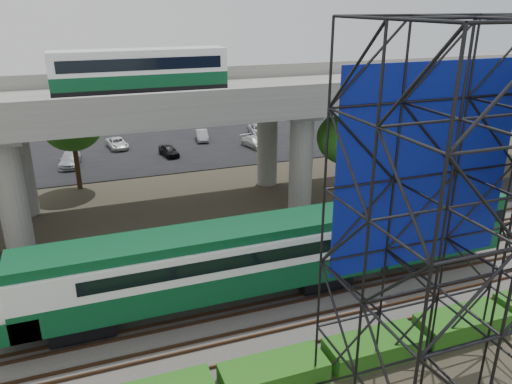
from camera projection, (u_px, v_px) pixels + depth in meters
name	position (u px, v px, depth m)	size (l,w,h in m)	color
ground	(223.00, 331.00, 25.01)	(140.00, 140.00, 0.00)	#474233
ballast_bed	(212.00, 308.00, 26.73)	(90.00, 12.00, 0.20)	slate
service_road	(179.00, 242.00, 34.20)	(90.00, 5.00, 0.08)	black
parking_lot	(134.00, 152.00, 54.81)	(90.00, 18.00, 0.08)	black
harbor_water	(115.00, 113.00, 74.11)	(140.00, 40.00, 0.03)	slate
rail_tracks	(212.00, 305.00, 26.66)	(90.00, 9.52, 0.16)	#472D1E
commuter_train	(248.00, 255.00, 26.40)	(29.30, 3.06, 4.30)	black
overpass	(156.00, 108.00, 36.09)	(80.00, 12.00, 12.40)	#9E9B93
scaffold_tower	(475.00, 242.00, 17.64)	(9.36, 6.36, 15.00)	black
hedge_strip	(274.00, 373.00, 21.36)	(34.60, 1.80, 1.20)	#205F15
trees	(94.00, 149.00, 35.69)	(40.94, 16.94, 7.69)	#382314
parked_cars	(152.00, 145.00, 54.81)	(35.96, 9.79, 1.31)	silver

